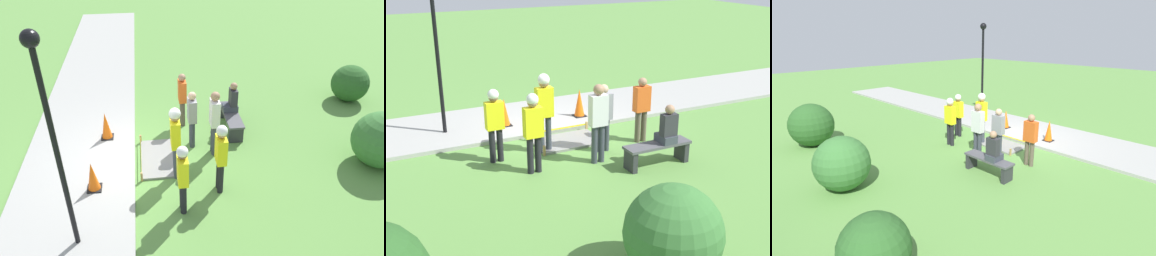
% 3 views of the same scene
% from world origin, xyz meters
% --- Properties ---
extents(ground_plane, '(60.00, 60.00, 0.00)m').
position_xyz_m(ground_plane, '(0.00, 0.00, 0.00)').
color(ground_plane, '#5B8E42').
extents(sidewalk, '(28.00, 2.88, 0.10)m').
position_xyz_m(sidewalk, '(0.00, -1.44, 0.05)').
color(sidewalk, '#9E9E99').
rests_on(sidewalk, ground_plane).
extents(wet_concrete_patch, '(1.72, 1.12, 0.25)m').
position_xyz_m(wet_concrete_patch, '(0.05, 0.70, 0.03)').
color(wet_concrete_patch, gray).
rests_on(wet_concrete_patch, ground_plane).
extents(traffic_cone_near_patch, '(0.34, 0.34, 0.79)m').
position_xyz_m(traffic_cone_near_patch, '(-1.03, -0.77, 0.49)').
color(traffic_cone_near_patch, black).
rests_on(traffic_cone_near_patch, sidewalk).
extents(traffic_cone_far_patch, '(0.34, 0.34, 0.75)m').
position_xyz_m(traffic_cone_far_patch, '(1.14, -0.94, 0.47)').
color(traffic_cone_far_patch, black).
rests_on(traffic_cone_far_patch, sidewalk).
extents(park_bench, '(1.57, 0.44, 0.52)m').
position_xyz_m(park_bench, '(-1.18, 2.84, 0.36)').
color(park_bench, '#2D2D33').
rests_on(park_bench, ground_plane).
extents(person_seated_on_bench, '(0.36, 0.44, 0.89)m').
position_xyz_m(person_seated_on_bench, '(-1.39, 2.89, 0.87)').
color(person_seated_on_bench, '#383D47').
rests_on(person_seated_on_bench, park_bench).
extents(worker_supervisor, '(0.40, 0.26, 1.78)m').
position_xyz_m(worker_supervisor, '(1.42, 1.99, 1.07)').
color(worker_supervisor, black).
rests_on(worker_supervisor, ground_plane).
extents(worker_assistant, '(0.40, 0.28, 1.92)m').
position_xyz_m(worker_assistant, '(0.77, 1.03, 1.17)').
color(worker_assistant, '#383D47').
rests_on(worker_assistant, ground_plane).
extents(worker_trainee, '(0.40, 0.25, 1.71)m').
position_xyz_m(worker_trainee, '(1.98, 1.06, 1.01)').
color(worker_trainee, black).
rests_on(worker_trainee, ground_plane).
extents(bystander_in_orange_shirt, '(0.40, 0.22, 1.65)m').
position_xyz_m(bystander_in_orange_shirt, '(-1.65, 1.45, 0.93)').
color(bystander_in_orange_shirt, brown).
rests_on(bystander_in_orange_shirt, ground_plane).
extents(bystander_in_gray_shirt, '(0.40, 0.24, 1.83)m').
position_xyz_m(bystander_in_gray_shirt, '(-0.07, 2.12, 1.05)').
color(bystander_in_gray_shirt, '#383D47').
rests_on(bystander_in_gray_shirt, ground_plane).
extents(bystander_in_white_shirt, '(0.40, 0.22, 1.65)m').
position_xyz_m(bystander_in_white_shirt, '(-0.49, 1.59, 0.93)').
color(bystander_in_white_shirt, '#383D47').
rests_on(bystander_in_white_shirt, ground_plane).
extents(lamppost_near, '(0.28, 0.28, 4.32)m').
position_xyz_m(lamppost_near, '(2.70, -1.14, 2.89)').
color(lamppost_near, black).
rests_on(lamppost_near, sidewalk).
extents(shrub_rounded_near, '(1.45, 1.45, 1.45)m').
position_xyz_m(shrub_rounded_near, '(0.95, 6.22, 0.73)').
color(shrub_rounded_near, '#387033').
rests_on(shrub_rounded_near, ground_plane).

